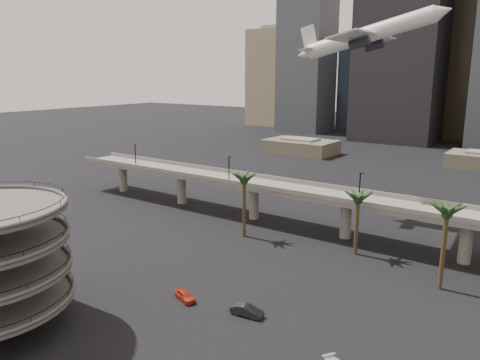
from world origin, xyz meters
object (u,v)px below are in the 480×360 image
Objects in this scene: car_a at (185,295)px; car_b at (247,311)px; airborne_jet at (367,35)px; overpass at (297,194)px.

car_b is at bearing -62.20° from car_a.
airborne_jet is 8.13× the size of car_a.
car_a is at bearing -85.94° from overpass.
car_b is (12.63, -36.89, -6.58)m from overpass.
airborne_jet is at bearing 67.97° from overpass.
airborne_jet reaches higher than car_b.
car_a is at bearing 90.41° from car_b.
airborne_jet is 66.92m from car_b.
car_b is (5.81, -53.75, -39.44)m from airborne_jet.
airborne_jet reaches higher than overpass.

